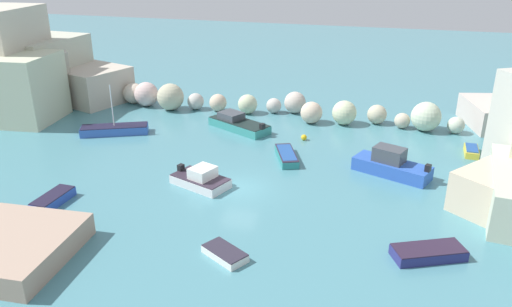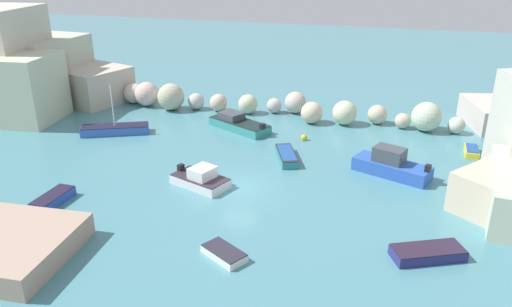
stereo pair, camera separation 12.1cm
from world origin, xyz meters
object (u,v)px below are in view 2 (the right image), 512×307
object	(u,v)px
channel_buoy	(304,137)
moored_boat_2	(238,123)
moored_boat_9	(287,156)
moored_boat_3	(201,179)
moored_boat_6	(472,151)
moored_boat_5	(224,253)
moored_boat_7	(428,253)
moored_boat_4	(53,199)
moored_boat_1	(391,165)
moored_boat_0	(115,129)

from	to	relation	value
channel_buoy	moored_boat_2	xyz separation A→B (m)	(-6.48, 1.15, 0.27)
moored_boat_2	moored_boat_9	bearing A→B (deg)	162.77
moored_boat_3	moored_boat_6	bearing A→B (deg)	51.72
moored_boat_5	moored_boat_7	size ratio (longest dim) A/B	0.69
moored_boat_5	moored_boat_9	distance (m)	14.17
moored_boat_4	moored_boat_5	xyz separation A→B (m)	(12.91, -2.60, -0.09)
moored_boat_1	moored_boat_6	size ratio (longest dim) A/B	2.42
moored_boat_1	moored_boat_9	world-z (taller)	moored_boat_1
moored_boat_3	moored_boat_0	bearing A→B (deg)	166.49
moored_boat_2	moored_boat_5	bearing A→B (deg)	133.12
moored_boat_1	moored_boat_2	bearing A→B (deg)	-2.87
channel_buoy	moored_boat_7	size ratio (longest dim) A/B	0.12
moored_boat_0	moored_boat_3	size ratio (longest dim) A/B	1.33
moored_boat_4	moored_boat_6	distance (m)	32.03
moored_boat_4	moored_boat_7	size ratio (longest dim) A/B	0.76
moored_boat_7	moored_boat_0	bearing A→B (deg)	129.23
channel_buoy	moored_boat_3	size ratio (longest dim) A/B	0.11
moored_boat_1	moored_boat_4	bearing A→B (deg)	48.96
moored_boat_7	moored_boat_3	bearing A→B (deg)	136.82
moored_boat_0	moored_boat_3	xyz separation A→B (m)	(11.52, -7.68, 0.12)
moored_boat_5	moored_boat_9	xyz separation A→B (m)	(0.12, 14.17, 0.09)
channel_buoy	moored_boat_4	size ratio (longest dim) A/B	0.16
channel_buoy	moored_boat_6	bearing A→B (deg)	2.82
moored_boat_2	moored_boat_9	distance (m)	8.34
moored_boat_4	moored_boat_7	world-z (taller)	moored_boat_4
moored_boat_0	moored_boat_1	distance (m)	24.38
moored_boat_2	moored_boat_6	size ratio (longest dim) A/B	2.62
moored_boat_7	moored_boat_9	world-z (taller)	moored_boat_9
moored_boat_6	moored_boat_9	size ratio (longest dim) A/B	0.58
moored_boat_6	channel_buoy	bearing A→B (deg)	94.49
moored_boat_4	moored_boat_9	size ratio (longest dim) A/B	0.76
moored_boat_7	moored_boat_9	xyz separation A→B (m)	(-10.50, 11.07, 0.02)
moored_boat_5	moored_boat_7	distance (m)	11.07
moored_boat_2	moored_boat_3	world-z (taller)	moored_boat_3
moored_boat_1	moored_boat_3	world-z (taller)	moored_boat_1
moored_boat_1	moored_boat_3	bearing A→B (deg)	45.63
moored_boat_1	moored_boat_3	distance (m)	14.04
moored_boat_4	moored_boat_5	world-z (taller)	moored_boat_4
channel_buoy	moored_boat_4	xyz separation A→B (m)	(-13.50, -16.20, 0.07)
moored_boat_3	moored_boat_5	bearing A→B (deg)	-39.41
moored_boat_2	moored_boat_3	bearing A→B (deg)	122.69
moored_boat_7	moored_boat_9	bearing A→B (deg)	107.67
moored_boat_2	channel_buoy	bearing A→B (deg)	-163.40
moored_boat_2	moored_boat_7	bearing A→B (deg)	161.11
moored_boat_2	moored_boat_5	size ratio (longest dim) A/B	2.24
channel_buoy	moored_boat_7	distance (m)	18.63
moored_boat_2	moored_boat_6	xyz separation A→B (m)	(20.20, -0.48, -0.24)
moored_boat_2	moored_boat_5	world-z (taller)	moored_boat_2
moored_boat_7	moored_boat_9	distance (m)	15.26
moored_boat_0	moored_boat_2	bearing A→B (deg)	178.03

